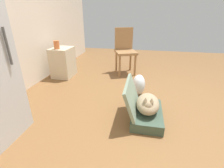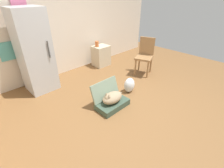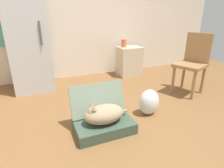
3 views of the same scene
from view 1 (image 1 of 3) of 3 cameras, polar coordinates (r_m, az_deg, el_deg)
The scene contains 8 objects.
ground_plane at distance 2.46m, azimuth 14.73°, elevation -7.83°, with size 7.68×7.68×0.00m, color brown.
suitcase_base at distance 2.17m, azimuth 12.00°, elevation -10.34°, with size 0.64×0.38×0.12m, color #384C3D.
suitcase_lid at distance 2.04m, azimuth 6.85°, elevation -4.18°, with size 0.64×0.38×0.04m, color gray.
cat at distance 2.07m, azimuth 12.37°, elevation -6.74°, with size 0.52×0.28×0.25m.
plastic_bag_white at distance 2.70m, azimuth 9.31°, elevation -0.27°, with size 0.27×0.21×0.34m, color silver.
side_table at distance 3.57m, azimuth -16.70°, elevation 7.28°, with size 0.47×0.38×0.60m, color beige.
vase_tall at distance 3.39m, azimuth -18.80°, elevation 12.83°, with size 0.11×0.11×0.16m, color #CC6B38.
chair at distance 3.61m, azimuth 4.55°, elevation 12.04°, with size 0.57×0.55×0.96m.
Camera 1 is at (-2.10, 0.22, 1.27)m, focal length 26.17 mm.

